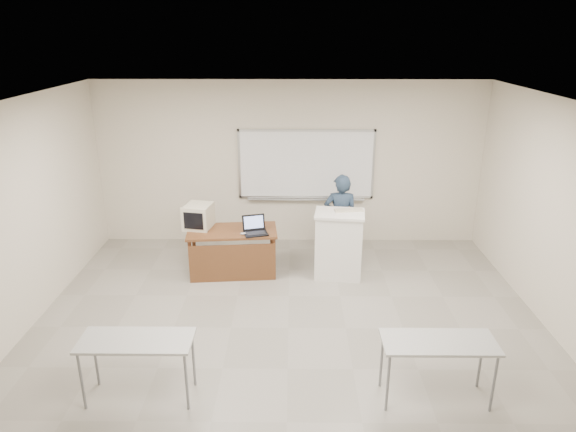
{
  "coord_description": "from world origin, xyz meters",
  "views": [
    {
      "loc": [
        0.05,
        -5.12,
        3.81
      ],
      "look_at": [
        -0.02,
        2.2,
        1.14
      ],
      "focal_mm": 32.0,
      "sensor_mm": 36.0,
      "label": 1
    }
  ],
  "objects_px": {
    "laptop": "(256,229)",
    "keyboard": "(349,210)",
    "instructor_desk": "(232,244)",
    "presenter": "(340,219)",
    "mouse": "(243,234)",
    "whiteboard": "(306,165)",
    "crt_monitor": "(199,216)",
    "podium": "(339,244)"
  },
  "relations": [
    {
      "from": "laptop",
      "to": "keyboard",
      "type": "distance_m",
      "value": 1.51
    },
    {
      "from": "instructor_desk",
      "to": "presenter",
      "type": "distance_m",
      "value": 1.89
    },
    {
      "from": "laptop",
      "to": "instructor_desk",
      "type": "bearing_deg",
      "value": 162.61
    },
    {
      "from": "mouse",
      "to": "whiteboard",
      "type": "bearing_deg",
      "value": 56.37
    },
    {
      "from": "crt_monitor",
      "to": "presenter",
      "type": "distance_m",
      "value": 2.37
    },
    {
      "from": "crt_monitor",
      "to": "presenter",
      "type": "height_order",
      "value": "presenter"
    },
    {
      "from": "keyboard",
      "to": "mouse",
      "type": "bearing_deg",
      "value": 176.99
    },
    {
      "from": "laptop",
      "to": "presenter",
      "type": "relative_size",
      "value": 0.23
    },
    {
      "from": "whiteboard",
      "to": "mouse",
      "type": "relative_size",
      "value": 25.43
    },
    {
      "from": "presenter",
      "to": "mouse",
      "type": "bearing_deg",
      "value": 25.7
    },
    {
      "from": "instructor_desk",
      "to": "keyboard",
      "type": "relative_size",
      "value": 3.19
    },
    {
      "from": "podium",
      "to": "keyboard",
      "type": "bearing_deg",
      "value": 34.76
    },
    {
      "from": "podium",
      "to": "crt_monitor",
      "type": "xyz_separation_m",
      "value": [
        -2.28,
        0.23,
        0.39
      ]
    },
    {
      "from": "instructor_desk",
      "to": "keyboard",
      "type": "xyz_separation_m",
      "value": [
        1.88,
        0.09,
        0.56
      ]
    },
    {
      "from": "instructor_desk",
      "to": "crt_monitor",
      "type": "distance_m",
      "value": 0.72
    },
    {
      "from": "laptop",
      "to": "mouse",
      "type": "xyz_separation_m",
      "value": [
        -0.2,
        -0.08,
        -0.04
      ]
    },
    {
      "from": "instructor_desk",
      "to": "podium",
      "type": "relative_size",
      "value": 1.32
    },
    {
      "from": "keyboard",
      "to": "laptop",
      "type": "bearing_deg",
      "value": 174.81
    },
    {
      "from": "podium",
      "to": "keyboard",
      "type": "xyz_separation_m",
      "value": [
        0.15,
        0.08,
        0.56
      ]
    },
    {
      "from": "whiteboard",
      "to": "instructor_desk",
      "type": "height_order",
      "value": "whiteboard"
    },
    {
      "from": "podium",
      "to": "crt_monitor",
      "type": "bearing_deg",
      "value": -178.96
    },
    {
      "from": "whiteboard",
      "to": "instructor_desk",
      "type": "relative_size",
      "value": 1.72
    },
    {
      "from": "crt_monitor",
      "to": "laptop",
      "type": "height_order",
      "value": "crt_monitor"
    },
    {
      "from": "instructor_desk",
      "to": "crt_monitor",
      "type": "bearing_deg",
      "value": 151.6
    },
    {
      "from": "instructor_desk",
      "to": "mouse",
      "type": "xyz_separation_m",
      "value": [
        0.2,
        -0.09,
        0.22
      ]
    },
    {
      "from": "instructor_desk",
      "to": "keyboard",
      "type": "distance_m",
      "value": 1.96
    },
    {
      "from": "whiteboard",
      "to": "crt_monitor",
      "type": "relative_size",
      "value": 5.24
    },
    {
      "from": "instructor_desk",
      "to": "podium",
      "type": "height_order",
      "value": "podium"
    },
    {
      "from": "crt_monitor",
      "to": "podium",
      "type": "bearing_deg",
      "value": 5.05
    },
    {
      "from": "whiteboard",
      "to": "laptop",
      "type": "height_order",
      "value": "whiteboard"
    },
    {
      "from": "podium",
      "to": "keyboard",
      "type": "height_order",
      "value": "keyboard"
    },
    {
      "from": "whiteboard",
      "to": "keyboard",
      "type": "distance_m",
      "value": 1.58
    },
    {
      "from": "podium",
      "to": "crt_monitor",
      "type": "height_order",
      "value": "crt_monitor"
    },
    {
      "from": "mouse",
      "to": "instructor_desk",
      "type": "bearing_deg",
      "value": 155.81
    },
    {
      "from": "mouse",
      "to": "keyboard",
      "type": "bearing_deg",
      "value": 5.76
    },
    {
      "from": "podium",
      "to": "mouse",
      "type": "distance_m",
      "value": 1.55
    },
    {
      "from": "crt_monitor",
      "to": "mouse",
      "type": "relative_size",
      "value": 4.85
    },
    {
      "from": "crt_monitor",
      "to": "laptop",
      "type": "distance_m",
      "value": 0.99
    },
    {
      "from": "presenter",
      "to": "keyboard",
      "type": "bearing_deg",
      "value": 105.6
    },
    {
      "from": "laptop",
      "to": "keyboard",
      "type": "height_order",
      "value": "keyboard"
    },
    {
      "from": "laptop",
      "to": "presenter",
      "type": "bearing_deg",
      "value": 5.18
    },
    {
      "from": "crt_monitor",
      "to": "laptop",
      "type": "relative_size",
      "value": 1.3
    }
  ]
}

